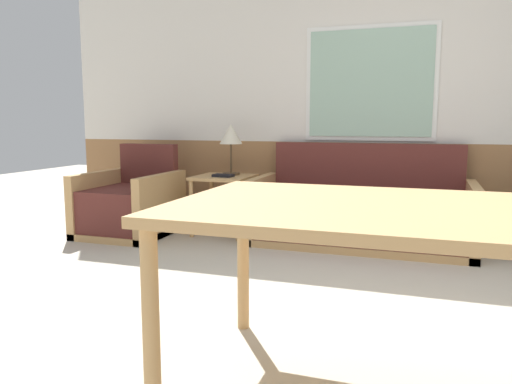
{
  "coord_description": "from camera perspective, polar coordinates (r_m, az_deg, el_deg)",
  "views": [
    {
      "loc": [
        0.08,
        -2.16,
        1.06
      ],
      "look_at": [
        -1.07,
        1.22,
        0.55
      ],
      "focal_mm": 35.0,
      "sensor_mm": 36.0,
      "label": 1
    }
  ],
  "objects": [
    {
      "name": "wall_back",
      "position": [
        4.8,
        18.08,
        11.19
      ],
      "size": [
        7.2,
        0.09,
        2.7
      ],
      "color": "#996B42",
      "rests_on": "ground_plane"
    },
    {
      "name": "table_lamp",
      "position": [
        4.73,
        -2.88,
        6.38
      ],
      "size": [
        0.22,
        0.22,
        0.48
      ],
      "color": "#4C3823",
      "rests_on": "side_table"
    },
    {
      "name": "side_table",
      "position": [
        4.69,
        -3.68,
        0.71
      ],
      "size": [
        0.52,
        0.52,
        0.55
      ],
      "color": "tan",
      "rests_on": "ground_plane"
    },
    {
      "name": "book_stack",
      "position": [
        4.58,
        -3.77,
        1.89
      ],
      "size": [
        0.18,
        0.13,
        0.02
      ],
      "color": "black",
      "rests_on": "side_table"
    },
    {
      "name": "dining_table",
      "position": [
        1.9,
        19.17,
        -3.58
      ],
      "size": [
        1.88,
        1.02,
        0.76
      ],
      "color": "tan",
      "rests_on": "ground_plane"
    },
    {
      "name": "couch",
      "position": [
        4.42,
        11.83,
        -2.51
      ],
      "size": [
        1.87,
        0.82,
        0.86
      ],
      "color": "tan",
      "rests_on": "ground_plane"
    },
    {
      "name": "armchair",
      "position": [
        4.86,
        -14.18,
        -1.6
      ],
      "size": [
        0.76,
        0.85,
        0.84
      ],
      "rotation": [
        0.0,
        0.0,
        0.03
      ],
      "color": "tan",
      "rests_on": "ground_plane"
    },
    {
      "name": "ground_plane",
      "position": [
        2.4,
        15.83,
        -18.39
      ],
      "size": [
        16.0,
        16.0,
        0.0
      ],
      "primitive_type": "plane",
      "color": "beige"
    }
  ]
}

